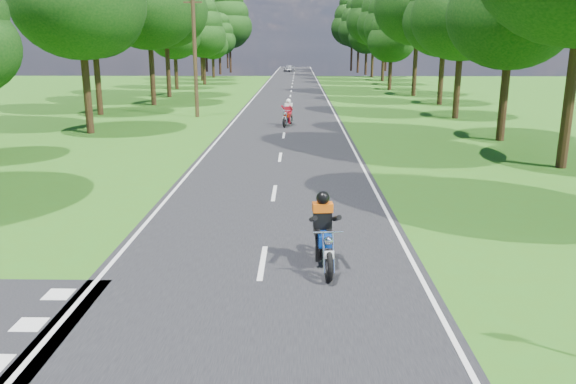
{
  "coord_description": "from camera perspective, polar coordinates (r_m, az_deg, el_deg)",
  "views": [
    {
      "loc": [
        0.77,
        -9.49,
        4.63
      ],
      "look_at": [
        0.52,
        4.0,
        1.1
      ],
      "focal_mm": 35.0,
      "sensor_mm": 36.0,
      "label": 1
    }
  ],
  "objects": [
    {
      "name": "rider_near_blue",
      "position": [
        11.96,
        3.65,
        -3.9
      ],
      "size": [
        0.81,
        1.99,
        1.62
      ],
      "primitive_type": null,
      "rotation": [
        0.0,
        0.0,
        0.09
      ],
      "color": "#0D3799",
      "rests_on": "main_road"
    },
    {
      "name": "treeline",
      "position": [
        69.65,
        1.68,
        17.63
      ],
      "size": [
        40.0,
        115.35,
        14.78
      ],
      "color": "black",
      "rests_on": "ground"
    },
    {
      "name": "ground",
      "position": [
        10.59,
        -3.29,
        -11.3
      ],
      "size": [
        160.0,
        160.0,
        0.0
      ],
      "primitive_type": "plane",
      "color": "#306316",
      "rests_on": "ground"
    },
    {
      "name": "main_road",
      "position": [
        59.67,
        0.33,
        10.22
      ],
      "size": [
        7.0,
        140.0,
        0.02
      ],
      "primitive_type": "cube",
      "color": "black",
      "rests_on": "ground"
    },
    {
      "name": "road_markings",
      "position": [
        57.81,
        0.16,
        10.09
      ],
      "size": [
        7.4,
        140.0,
        0.01
      ],
      "color": "silver",
      "rests_on": "main_road"
    },
    {
      "name": "distant_car",
      "position": [
        105.17,
        0.15,
        12.48
      ],
      "size": [
        2.34,
        3.82,
        1.22
      ],
      "primitive_type": "imported",
      "rotation": [
        0.0,
        0.0,
        -0.27
      ],
      "color": "#A8AAAF",
      "rests_on": "main_road"
    },
    {
      "name": "rider_far_red",
      "position": [
        33.35,
        -0.03,
        8.08
      ],
      "size": [
        1.01,
        1.99,
        1.58
      ],
      "primitive_type": null,
      "rotation": [
        0.0,
        0.0,
        -0.21
      ],
      "color": "#A2210C",
      "rests_on": "main_road"
    },
    {
      "name": "telegraph_pole",
      "position": [
        38.1,
        -9.44,
        13.63
      ],
      "size": [
        1.2,
        0.26,
        8.0
      ],
      "color": "#382616",
      "rests_on": "ground"
    }
  ]
}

